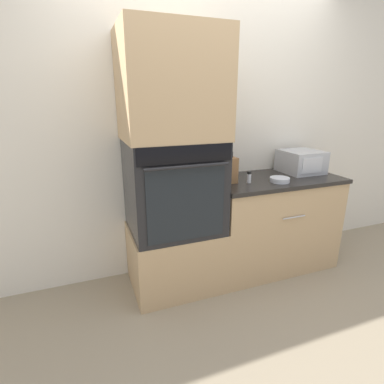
# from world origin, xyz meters

# --- Properties ---
(ground_plane) EXTENTS (12.00, 12.00, 0.00)m
(ground_plane) POSITION_xyz_m (0.00, 0.00, 0.00)
(ground_plane) COLOR gray
(wall_back) EXTENTS (8.00, 0.05, 2.50)m
(wall_back) POSITION_xyz_m (0.00, 0.63, 1.25)
(wall_back) COLOR silver
(wall_back) RESTS_ON ground_plane
(oven_cabinet_base) EXTENTS (0.73, 0.60, 0.52)m
(oven_cabinet_base) POSITION_xyz_m (-0.37, 0.30, 0.26)
(oven_cabinet_base) COLOR tan
(oven_cabinet_base) RESTS_ON ground_plane
(wall_oven) EXTENTS (0.71, 0.64, 0.73)m
(wall_oven) POSITION_xyz_m (-0.37, 0.30, 0.89)
(wall_oven) COLOR black
(wall_oven) RESTS_ON oven_cabinet_base
(oven_cabinet_upper) EXTENTS (0.73, 0.60, 0.77)m
(oven_cabinet_upper) POSITION_xyz_m (-0.37, 0.30, 1.63)
(oven_cabinet_upper) COLOR tan
(oven_cabinet_upper) RESTS_ON wall_oven
(counter_unit) EXTENTS (1.18, 0.63, 0.87)m
(counter_unit) POSITION_xyz_m (0.58, 0.30, 0.44)
(counter_unit) COLOR tan
(counter_unit) RESTS_ON ground_plane
(microwave) EXTENTS (0.35, 0.36, 0.21)m
(microwave) POSITION_xyz_m (0.93, 0.38, 0.97)
(microwave) COLOR #B2B5BA
(microwave) RESTS_ON counter_unit
(knife_block) EXTENTS (0.13, 0.13, 0.26)m
(knife_block) POSITION_xyz_m (0.11, 0.30, 0.98)
(knife_block) COLOR olive
(knife_block) RESTS_ON counter_unit
(bowl) EXTENTS (0.17, 0.17, 0.04)m
(bowl) POSITION_xyz_m (0.53, 0.15, 0.89)
(bowl) COLOR silver
(bowl) RESTS_ON counter_unit
(condiment_jar_near) EXTENTS (0.04, 0.04, 0.09)m
(condiment_jar_near) POSITION_xyz_m (0.31, 0.55, 0.91)
(condiment_jar_near) COLOR #427047
(condiment_jar_near) RESTS_ON counter_unit
(condiment_jar_mid) EXTENTS (0.04, 0.04, 0.10)m
(condiment_jar_mid) POSITION_xyz_m (0.27, 0.23, 0.92)
(condiment_jar_mid) COLOR silver
(condiment_jar_mid) RESTS_ON counter_unit
(condiment_jar_far) EXTENTS (0.05, 0.05, 0.09)m
(condiment_jar_far) POSITION_xyz_m (0.26, 0.48, 0.91)
(condiment_jar_far) COLOR #427047
(condiment_jar_far) RESTS_ON counter_unit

